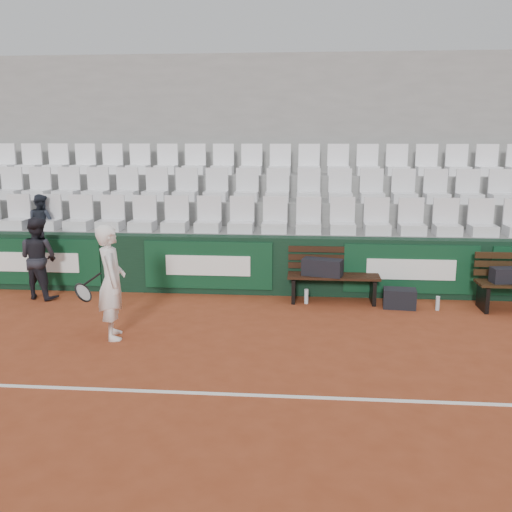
{
  "coord_description": "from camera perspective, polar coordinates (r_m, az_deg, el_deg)",
  "views": [
    {
      "loc": [
        1.43,
        -5.56,
        2.69
      ],
      "look_at": [
        0.74,
        2.4,
        1.0
      ],
      "focal_mm": 40.0,
      "sensor_mm": 36.0,
      "label": 1
    }
  ],
  "objects": [
    {
      "name": "water_bottle_far",
      "position": [
        9.42,
        17.71,
        -4.53
      ],
      "size": [
        0.06,
        0.06,
        0.23
      ],
      "primitive_type": "cylinder",
      "color": "#B2C1CA",
      "rests_on": "ground"
    },
    {
      "name": "back_barrier",
      "position": [
        9.9,
        -3.11,
        -0.85
      ],
      "size": [
        18.0,
        0.34,
        1.0
      ],
      "color": "black",
      "rests_on": "ground"
    },
    {
      "name": "grandstand_rear_wall",
      "position": [
        12.8,
        -1.52,
        9.75
      ],
      "size": [
        18.0,
        0.3,
        4.4
      ],
      "primitive_type": "cube",
      "color": "gray",
      "rests_on": "ground"
    },
    {
      "name": "seat_row_front",
      "position": [
        10.21,
        -3.19,
        4.18
      ],
      "size": [
        11.9,
        0.44,
        0.63
      ],
      "primitive_type": "cube",
      "color": "silver",
      "rests_on": "grandstand_tier_front"
    },
    {
      "name": "seat_row_back",
      "position": [
        12.01,
        -1.95,
        9.67
      ],
      "size": [
        11.9,
        0.44,
        0.63
      ],
      "primitive_type": "cube",
      "color": "white",
      "rests_on": "grandstand_tier_back"
    },
    {
      "name": "sports_bag_right",
      "position": [
        9.68,
        23.89,
        -1.76
      ],
      "size": [
        0.54,
        0.31,
        0.24
      ],
      "primitive_type": "cube",
      "rotation": [
        0.0,
        0.0,
        0.14
      ],
      "color": "black",
      "rests_on": "bench_right"
    },
    {
      "name": "ground",
      "position": [
        6.34,
        -8.84,
        -13.31
      ],
      "size": [
        80.0,
        80.0,
        0.0
      ],
      "primitive_type": "plane",
      "color": "brown",
      "rests_on": "ground"
    },
    {
      "name": "bench_left",
      "position": [
        9.5,
        7.71,
        -3.21
      ],
      "size": [
        1.5,
        0.56,
        0.45
      ],
      "primitive_type": "cube",
      "color": "black",
      "rests_on": "ground"
    },
    {
      "name": "grandstand_tier_back",
      "position": [
        12.3,
        -1.81,
        3.8
      ],
      "size": [
        18.0,
        0.95,
        1.9
      ],
      "primitive_type": "cube",
      "color": "gray",
      "rests_on": "ground"
    },
    {
      "name": "grandstand_tier_mid",
      "position": [
        11.4,
        -2.36,
        2.01
      ],
      "size": [
        18.0,
        0.95,
        1.45
      ],
      "primitive_type": "cube",
      "color": "gray",
      "rests_on": "ground"
    },
    {
      "name": "tennis_player",
      "position": [
        7.86,
        -14.27,
        -2.53
      ],
      "size": [
        0.77,
        0.66,
        1.56
      ],
      "color": "white",
      "rests_on": "ground"
    },
    {
      "name": "court_baseline",
      "position": [
        6.34,
        -8.84,
        -13.28
      ],
      "size": [
        18.0,
        0.06,
        0.01
      ],
      "primitive_type": "cube",
      "color": "white",
      "rests_on": "ground"
    },
    {
      "name": "ball_kid",
      "position": [
        10.18,
        -20.93,
        -0.18
      ],
      "size": [
        0.8,
        0.7,
        1.38
      ],
      "primitive_type": "imported",
      "rotation": [
        0.0,
        0.0,
        2.84
      ],
      "color": "black",
      "rests_on": "ground"
    },
    {
      "name": "spectator_c",
      "position": [
        11.23,
        -20.81,
        5.32
      ],
      "size": [
        0.65,
        0.59,
        1.09
      ],
      "primitive_type": "imported",
      "rotation": [
        0.0,
        0.0,
        2.73
      ],
      "color": "#1F242F",
      "rests_on": "grandstand_tier_front"
    },
    {
      "name": "water_bottle_near",
      "position": [
        9.36,
        5.05,
        -4.04
      ],
      "size": [
        0.07,
        0.07,
        0.24
      ],
      "primitive_type": "cylinder",
      "color": "silver",
      "rests_on": "ground"
    },
    {
      "name": "seat_row_mid",
      "position": [
        11.09,
        -2.52,
        7.15
      ],
      "size": [
        11.9,
        0.44,
        0.63
      ],
      "primitive_type": "cube",
      "color": "silver",
      "rests_on": "grandstand_tier_mid"
    },
    {
      "name": "grandstand_tier_front",
      "position": [
        10.52,
        -3.0,
        -0.09
      ],
      "size": [
        18.0,
        0.95,
        1.0
      ],
      "primitive_type": "cube",
      "color": "gray",
      "rests_on": "ground"
    },
    {
      "name": "sports_bag_ground",
      "position": [
        9.37,
        14.16,
        -4.13
      ],
      "size": [
        0.54,
        0.36,
        0.31
      ],
      "primitive_type": "cube",
      "rotation": [
        0.0,
        0.0,
        -0.1
      ],
      "color": "black",
      "rests_on": "ground"
    },
    {
      "name": "sports_bag_left",
      "position": [
        9.35,
        6.65,
        -1.13
      ],
      "size": [
        0.69,
        0.44,
        0.28
      ],
      "primitive_type": "cube",
      "rotation": [
        0.0,
        0.0,
        -0.27
      ],
      "color": "black",
      "rests_on": "bench_left"
    }
  ]
}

